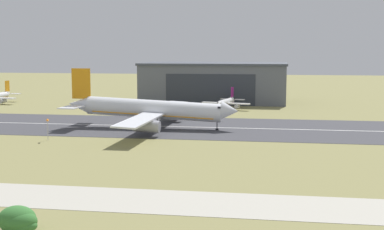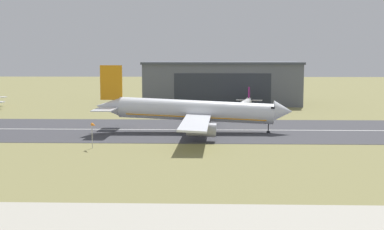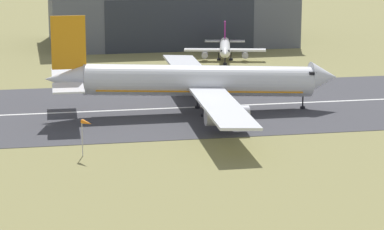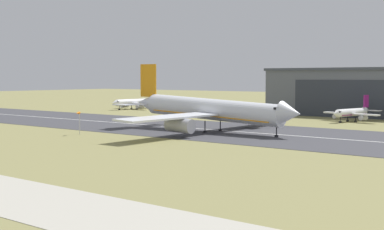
{
  "view_description": "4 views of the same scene",
  "coord_description": "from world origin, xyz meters",
  "px_view_note": "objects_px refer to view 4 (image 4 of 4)",
  "views": [
    {
      "loc": [
        41.98,
        -39.72,
        21.7
      ],
      "look_at": [
        23.72,
        75.14,
        7.23
      ],
      "focal_mm": 50.0,
      "sensor_mm": 36.0,
      "label": 1
    },
    {
      "loc": [
        12.11,
        -27.4,
        19.11
      ],
      "look_at": [
        8.57,
        81.39,
        6.55
      ],
      "focal_mm": 50.0,
      "sensor_mm": 36.0,
      "label": 2
    },
    {
      "loc": [
        -19.16,
        -40.12,
        33.5
      ],
      "look_at": [
        3.67,
        79.8,
        4.83
      ],
      "focal_mm": 85.0,
      "sensor_mm": 36.0,
      "label": 3
    },
    {
      "loc": [
        81.96,
        -0.76,
        12.91
      ],
      "look_at": [
        17.66,
        82.45,
        5.46
      ],
      "focal_mm": 50.0,
      "sensor_mm": 36.0,
      "label": 4
    }
  ],
  "objects_px": {
    "airplane_parked_centre": "(352,113)",
    "windsock_pole": "(78,114)",
    "airplane_landing": "(211,110)",
    "airplane_parked_west": "(134,102)"
  },
  "relations": [
    {
      "from": "airplane_landing",
      "to": "airplane_parked_west",
      "type": "xyz_separation_m",
      "value": [
        -77.06,
        54.28,
        -2.4
      ]
    },
    {
      "from": "airplane_landing",
      "to": "windsock_pole",
      "type": "distance_m",
      "value": 30.71
    },
    {
      "from": "airplane_parked_centre",
      "to": "windsock_pole",
      "type": "bearing_deg",
      "value": -116.13
    },
    {
      "from": "airplane_parked_west",
      "to": "windsock_pole",
      "type": "relative_size",
      "value": 4.46
    },
    {
      "from": "airplane_parked_centre",
      "to": "windsock_pole",
      "type": "xyz_separation_m",
      "value": [
        -35.3,
        -71.97,
        1.98
      ]
    },
    {
      "from": "airplane_parked_centre",
      "to": "windsock_pole",
      "type": "distance_m",
      "value": 80.19
    },
    {
      "from": "airplane_landing",
      "to": "windsock_pole",
      "type": "height_order",
      "value": "airplane_landing"
    },
    {
      "from": "windsock_pole",
      "to": "airplane_landing",
      "type": "bearing_deg",
      "value": 50.3
    },
    {
      "from": "airplane_landing",
      "to": "windsock_pole",
      "type": "relative_size",
      "value": 11.35
    },
    {
      "from": "airplane_landing",
      "to": "airplane_parked_centre",
      "type": "distance_m",
      "value": 50.88
    }
  ]
}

